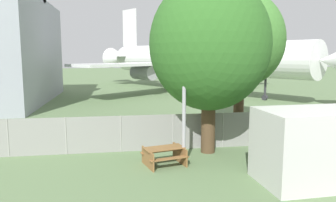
{
  "coord_description": "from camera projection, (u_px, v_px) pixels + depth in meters",
  "views": [
    {
      "loc": [
        -2.74,
        -4.14,
        4.61
      ],
      "look_at": [
        0.22,
        14.33,
        2.0
      ],
      "focal_mm": 35.0,
      "sensor_mm": 36.0,
      "label": 1
    }
  ],
  "objects": [
    {
      "name": "perimeter_fence",
      "position": [
        173.0,
        132.0,
        16.08
      ],
      "size": [
        56.07,
        0.07,
        1.76
      ],
      "color": "gray",
      "rests_on": "ground"
    },
    {
      "name": "airplane",
      "position": [
        193.0,
        59.0,
        41.2
      ],
      "size": [
        28.85,
        35.17,
        11.68
      ],
      "rotation": [
        0.0,
        0.0,
        -1.01
      ],
      "color": "white",
      "rests_on": "ground"
    },
    {
      "name": "portable_cabin",
      "position": [
        327.0,
        146.0,
        11.93
      ],
      "size": [
        5.06,
        2.67,
        2.69
      ],
      "rotation": [
        0.0,
        0.0,
        0.04
      ],
      "color": "silver",
      "rests_on": "ground"
    },
    {
      "name": "picnic_bench_near_cabin",
      "position": [
        164.0,
        154.0,
        13.85
      ],
      "size": [
        1.96,
        1.76,
        0.76
      ],
      "rotation": [
        0.0,
        0.0,
        0.24
      ],
      "color": "brown",
      "rests_on": "ground"
    },
    {
      "name": "tree_near_hangar",
      "position": [
        210.0,
        45.0,
        15.05
      ],
      "size": [
        5.56,
        5.56,
        8.18
      ],
      "color": "#4C3823",
      "rests_on": "ground"
    },
    {
      "name": "tree_left_of_cabin",
      "position": [
        241.0,
        41.0,
        19.66
      ],
      "size": [
        5.23,
        5.23,
        8.4
      ],
      "color": "#4C3823",
      "rests_on": "ground"
    },
    {
      "name": "light_mast",
      "position": [
        185.0,
        33.0,
        13.22
      ],
      "size": [
        0.44,
        0.44,
        9.24
      ],
      "color": "#99999E",
      "rests_on": "ground"
    }
  ]
}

